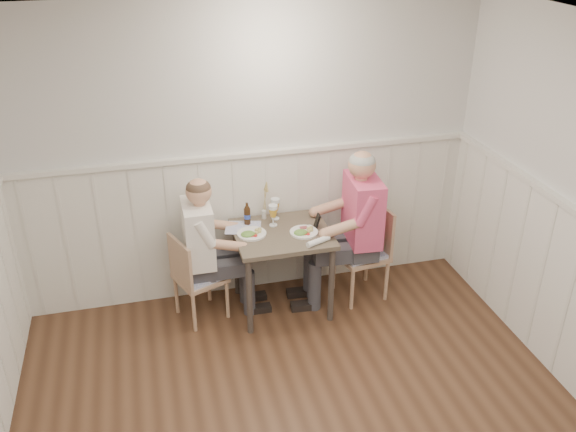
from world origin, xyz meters
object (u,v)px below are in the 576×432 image
(man_in_pink, at_px, (356,239))
(chair_right, at_px, (367,248))
(dining_table, at_px, (282,243))
(diner_cream, at_px, (205,259))
(grass_vase, at_px, (264,202))
(beer_bottle, at_px, (247,215))
(chair_left, at_px, (195,275))

(man_in_pink, bearing_deg, chair_right, 18.66)
(dining_table, height_order, diner_cream, diner_cream)
(man_in_pink, height_order, grass_vase, man_in_pink)
(dining_table, height_order, grass_vase, grass_vase)
(diner_cream, height_order, beer_bottle, diner_cream)
(chair_right, xyz_separation_m, beer_bottle, (-1.03, 0.19, 0.37))
(chair_left, relative_size, diner_cream, 0.61)
(chair_left, bearing_deg, grass_vase, 21.51)
(beer_bottle, bearing_deg, chair_left, -159.55)
(grass_vase, bearing_deg, dining_table, -71.72)
(chair_right, relative_size, chair_left, 1.09)
(chair_left, height_order, man_in_pink, man_in_pink)
(beer_bottle, bearing_deg, diner_cream, -159.55)
(beer_bottle, relative_size, grass_vase, 0.56)
(chair_right, distance_m, beer_bottle, 1.11)
(dining_table, relative_size, grass_vase, 2.21)
(dining_table, xyz_separation_m, diner_cream, (-0.65, 0.06, -0.09))
(dining_table, relative_size, man_in_pink, 0.56)
(grass_vase, bearing_deg, diner_cream, -158.31)
(chair_left, bearing_deg, man_in_pink, -1.93)
(diner_cream, xyz_separation_m, beer_bottle, (0.40, 0.15, 0.29))
(chair_right, relative_size, beer_bottle, 4.28)
(chair_right, bearing_deg, chair_left, 179.74)
(dining_table, relative_size, chair_right, 0.92)
(dining_table, bearing_deg, beer_bottle, 140.89)
(chair_right, height_order, chair_left, chair_right)
(beer_bottle, distance_m, grass_vase, 0.19)
(chair_right, xyz_separation_m, diner_cream, (-1.43, 0.04, 0.08))
(dining_table, distance_m, beer_bottle, 0.38)
(grass_vase, bearing_deg, chair_left, -158.49)
(diner_cream, bearing_deg, chair_left, -159.57)
(chair_left, xyz_separation_m, grass_vase, (0.66, 0.26, 0.48))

